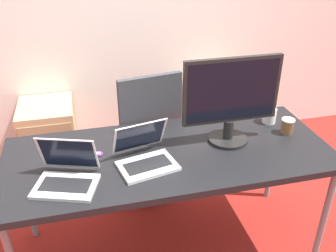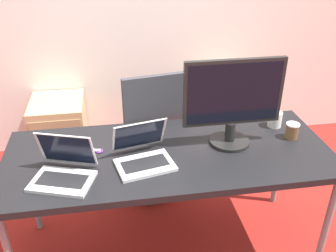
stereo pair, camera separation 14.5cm
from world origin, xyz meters
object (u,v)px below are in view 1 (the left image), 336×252
laptop_left (67,175)px  cabinet_left (50,137)px  coffee_cup_white (269,116)px  cabinet_right (212,117)px  office_chair (143,149)px  monitor (231,99)px  coffee_cup_brown (287,126)px  laptop_right (145,156)px

laptop_left → cabinet_left: bearing=98.3°
cabinet_left → coffee_cup_white: (1.49, -0.98, 0.51)m
cabinet_right → laptop_left: (-1.28, -1.33, 0.51)m
coffee_cup_white → office_chair: bearing=150.0°
office_chair → monitor: size_ratio=1.84×
cabinet_right → coffee_cup_brown: coffee_cup_brown is taller
office_chair → coffee_cup_brown: office_chair is taller
laptop_left → coffee_cup_brown: size_ratio=3.70×
cabinet_left → cabinet_right: (1.48, 0.00, 0.00)m
office_chair → laptop_left: size_ratio=2.94×
coffee_cup_white → coffee_cup_brown: (0.04, -0.16, -0.00)m
office_chair → laptop_right: 0.83m
office_chair → coffee_cup_brown: bearing=-36.4°
coffee_cup_white → coffee_cup_brown: 0.16m
cabinet_left → coffee_cup_white: bearing=-33.2°
laptop_left → monitor: 1.00m
laptop_right → coffee_cup_brown: size_ratio=3.66×
laptop_left → laptop_right: (0.42, 0.08, -0.00)m
cabinet_right → cabinet_left: bearing=180.0°
cabinet_left → coffee_cup_brown: coffee_cup_brown is taller
cabinet_right → coffee_cup_white: (0.02, -0.98, 0.51)m
laptop_right → cabinet_right: bearing=55.2°
monitor → laptop_left: bearing=-168.4°
cabinet_right → coffee_cup_brown: 1.25m
office_chair → laptop_right: office_chair is taller
laptop_left → laptop_right: bearing=10.9°
laptop_right → coffee_cup_brown: (0.92, 0.11, 0.00)m
laptop_left → monitor: size_ratio=0.63×
laptop_left → coffee_cup_white: bearing=14.9°
monitor → coffee_cup_white: (0.35, 0.15, -0.23)m
laptop_left → coffee_cup_brown: 1.36m
office_chair → laptop_left: office_chair is taller
cabinet_right → monitor: monitor is taller
cabinet_right → monitor: bearing=-106.5°
cabinet_right → laptop_right: (-0.87, -1.25, 0.51)m
cabinet_right → laptop_left: laptop_left is taller
cabinet_left → laptop_right: (0.61, -1.25, 0.51)m
cabinet_left → laptop_left: 1.43m
cabinet_right → laptop_left: 1.91m
laptop_right → laptop_left: bearing=-169.1°
cabinet_right → monitor: (-0.33, -1.13, 0.74)m
cabinet_left → monitor: size_ratio=1.04×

